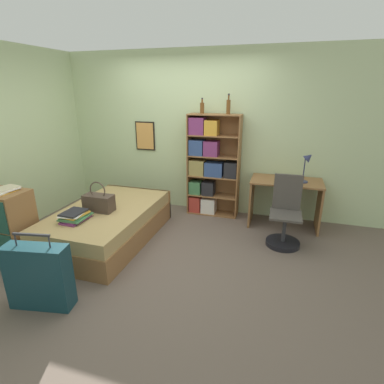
# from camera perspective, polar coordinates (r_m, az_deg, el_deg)

# --- Properties ---
(ground_plane) EXTENTS (14.00, 14.00, 0.00)m
(ground_plane) POSITION_cam_1_polar(r_m,az_deg,el_deg) (4.11, -6.82, -10.17)
(ground_plane) COLOR #66564C
(wall_back) EXTENTS (10.00, 0.09, 2.60)m
(wall_back) POSITION_cam_1_polar(r_m,az_deg,el_deg) (5.06, -0.44, 11.12)
(wall_back) COLOR beige
(wall_back) RESTS_ON ground_plane
(wall_left) EXTENTS (0.06, 10.00, 2.60)m
(wall_left) POSITION_cam_1_polar(r_m,az_deg,el_deg) (4.97, -31.45, 8.24)
(wall_left) COLOR beige
(wall_left) RESTS_ON ground_plane
(bed) EXTENTS (1.12, 1.89, 0.46)m
(bed) POSITION_cam_1_polar(r_m,az_deg,el_deg) (4.33, -15.54, -5.75)
(bed) COLOR olive
(bed) RESTS_ON ground_plane
(handbag) EXTENTS (0.39, 0.19, 0.40)m
(handbag) POSITION_cam_1_polar(r_m,az_deg,el_deg) (4.13, -17.33, -1.89)
(handbag) COLOR #47382D
(handbag) RESTS_ON bed
(book_stack_on_bed) EXTENTS (0.31, 0.37, 0.12)m
(book_stack_on_bed) POSITION_cam_1_polar(r_m,az_deg,el_deg) (3.94, -21.40, -4.28)
(book_stack_on_bed) COLOR #7A336B
(book_stack_on_bed) RESTS_ON bed
(suitcase) EXTENTS (0.62, 0.30, 0.77)m
(suitcase) POSITION_cam_1_polar(r_m,az_deg,el_deg) (3.26, -27.09, -14.16)
(suitcase) COLOR #143842
(suitcase) RESTS_ON ground_plane
(dresser) EXTENTS (0.63, 0.44, 0.85)m
(dresser) POSITION_cam_1_polar(r_m,az_deg,el_deg) (4.33, -32.02, -5.30)
(dresser) COLOR olive
(dresser) RESTS_ON ground_plane
(magazine_pile_on_dresser) EXTENTS (0.31, 0.39, 0.04)m
(magazine_pile_on_dresser) POSITION_cam_1_polar(r_m,az_deg,el_deg) (4.14, -32.60, 0.23)
(magazine_pile_on_dresser) COLOR gold
(magazine_pile_on_dresser) RESTS_ON dresser
(bookcase) EXTENTS (0.83, 0.29, 1.64)m
(bookcase) POSITION_cam_1_polar(r_m,az_deg,el_deg) (4.87, 3.16, 4.85)
(bookcase) COLOR olive
(bookcase) RESTS_ON ground_plane
(bottle_green) EXTENTS (0.06, 0.06, 0.23)m
(bottle_green) POSITION_cam_1_polar(r_m,az_deg,el_deg) (4.76, 1.94, 15.77)
(bottle_green) COLOR brown
(bottle_green) RESTS_ON bookcase
(bottle_brown) EXTENTS (0.06, 0.06, 0.30)m
(bottle_brown) POSITION_cam_1_polar(r_m,az_deg,el_deg) (4.66, 6.94, 15.89)
(bottle_brown) COLOR brown
(bottle_brown) RESTS_ON bookcase
(desk) EXTENTS (1.02, 0.57, 0.72)m
(desk) POSITION_cam_1_polar(r_m,az_deg,el_deg) (4.69, 17.33, -0.55)
(desk) COLOR olive
(desk) RESTS_ON ground_plane
(desk_lamp) EXTENTS (0.19, 0.14, 0.45)m
(desk_lamp) POSITION_cam_1_polar(r_m,az_deg,el_deg) (4.54, 21.15, 5.37)
(desk_lamp) COLOR navy
(desk_lamp) RESTS_ON desk
(desk_chair) EXTENTS (0.45, 0.45, 0.94)m
(desk_chair) POSITION_cam_1_polar(r_m,az_deg,el_deg) (4.20, 17.22, -5.60)
(desk_chair) COLOR black
(desk_chair) RESTS_ON ground_plane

